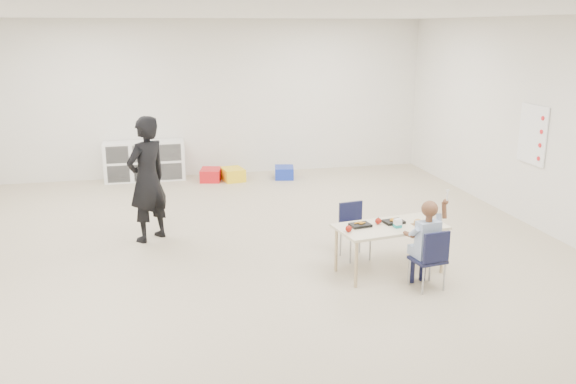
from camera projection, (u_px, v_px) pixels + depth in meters
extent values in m
plane|color=beige|center=(250.00, 261.00, 7.14)|extent=(9.00, 9.00, 0.00)
plane|color=white|center=(246.00, 13.00, 6.40)|extent=(9.00, 9.00, 0.00)
cube|color=white|center=(209.00, 99.00, 11.01)|extent=(8.00, 0.02, 2.80)
cube|color=white|center=(419.00, 339.00, 2.54)|extent=(8.00, 0.02, 2.80)
cube|color=white|center=(564.00, 131.00, 7.62)|extent=(0.02, 9.00, 2.80)
cube|color=beige|center=(390.00, 227.00, 6.69)|extent=(1.27, 0.77, 0.03)
cube|color=black|center=(394.00, 222.00, 6.77)|extent=(0.24, 0.19, 0.03)
cube|color=black|center=(360.00, 225.00, 6.65)|extent=(0.24, 0.19, 0.03)
cube|color=white|center=(398.00, 224.00, 6.59)|extent=(0.08, 0.08, 0.10)
ellipsoid|color=tan|center=(418.00, 222.00, 6.70)|extent=(0.09, 0.09, 0.07)
sphere|color=maroon|center=(378.00, 221.00, 6.72)|extent=(0.07, 0.07, 0.07)
sphere|color=maroon|center=(349.00, 229.00, 6.47)|extent=(0.07, 0.07, 0.07)
cube|color=white|center=(145.00, 161.00, 10.82)|extent=(1.40, 0.40, 0.70)
cube|color=white|center=(533.00, 135.00, 8.22)|extent=(0.02, 0.60, 0.80)
imported|color=black|center=(147.00, 179.00, 7.66)|extent=(0.69, 0.67, 1.60)
cube|color=red|center=(211.00, 175.00, 10.85)|extent=(0.43, 0.50, 0.22)
cube|color=yellow|center=(233.00, 174.00, 10.86)|extent=(0.42, 0.50, 0.22)
cube|color=#162FAA|center=(284.00, 172.00, 11.04)|extent=(0.41, 0.48, 0.21)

